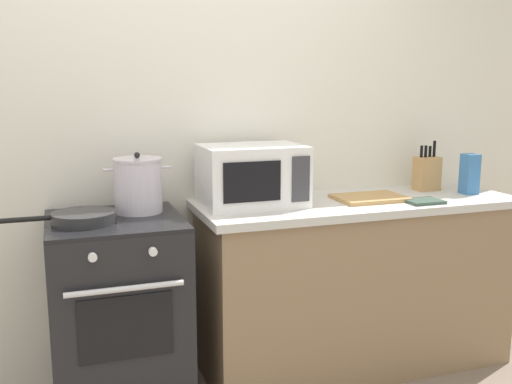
# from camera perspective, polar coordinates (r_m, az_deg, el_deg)

# --- Properties ---
(back_wall) EXTENTS (4.40, 0.10, 2.50)m
(back_wall) POSITION_cam_1_polar(r_m,az_deg,el_deg) (3.15, -2.67, 5.63)
(back_wall) COLOR silver
(back_wall) RESTS_ON ground_plane
(lower_cabinet_right) EXTENTS (1.64, 0.56, 0.88)m
(lower_cabinet_right) POSITION_cam_1_polar(r_m,az_deg,el_deg) (3.24, 9.65, -9.11)
(lower_cabinet_right) COLOR #8C7051
(lower_cabinet_right) RESTS_ON ground_plane
(countertop_right) EXTENTS (1.70, 0.60, 0.04)m
(countertop_right) POSITION_cam_1_polar(r_m,az_deg,el_deg) (3.11, 9.91, -1.11)
(countertop_right) COLOR beige
(countertop_right) RESTS_ON lower_cabinet_right
(stove) EXTENTS (0.60, 0.64, 0.92)m
(stove) POSITION_cam_1_polar(r_m,az_deg,el_deg) (2.86, -13.20, -11.54)
(stove) COLOR black
(stove) RESTS_ON ground_plane
(stock_pot) EXTENTS (0.31, 0.23, 0.29)m
(stock_pot) POSITION_cam_1_polar(r_m,az_deg,el_deg) (2.80, -11.40, 0.66)
(stock_pot) COLOR silver
(stock_pot) RESTS_ON stove
(frying_pan) EXTENTS (0.48, 0.28, 0.05)m
(frying_pan) POSITION_cam_1_polar(r_m,az_deg,el_deg) (2.66, -16.53, -2.40)
(frying_pan) COLOR #28282B
(frying_pan) RESTS_ON stove
(microwave) EXTENTS (0.50, 0.37, 0.30)m
(microwave) POSITION_cam_1_polar(r_m,az_deg,el_deg) (2.91, -0.39, 1.63)
(microwave) COLOR white
(microwave) RESTS_ON countertop_right
(cutting_board) EXTENTS (0.36, 0.26, 0.02)m
(cutting_board) POSITION_cam_1_polar(r_m,az_deg,el_deg) (3.12, 11.03, -0.56)
(cutting_board) COLOR tan
(cutting_board) RESTS_ON countertop_right
(knife_block) EXTENTS (0.13, 0.10, 0.28)m
(knife_block) POSITION_cam_1_polar(r_m,az_deg,el_deg) (3.45, 16.28, 1.79)
(knife_block) COLOR tan
(knife_block) RESTS_ON countertop_right
(pasta_box) EXTENTS (0.08, 0.08, 0.22)m
(pasta_box) POSITION_cam_1_polar(r_m,az_deg,el_deg) (3.41, 20.08, 1.65)
(pasta_box) COLOR teal
(pasta_box) RESTS_ON countertop_right
(oven_mitt) EXTENTS (0.18, 0.14, 0.02)m
(oven_mitt) POSITION_cam_1_polar(r_m,az_deg,el_deg) (3.10, 16.02, -0.87)
(oven_mitt) COLOR #384C42
(oven_mitt) RESTS_ON countertop_right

